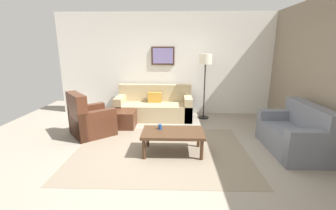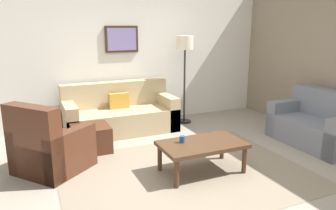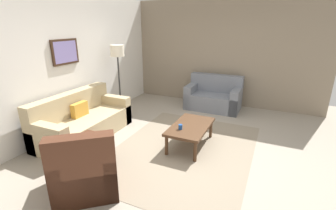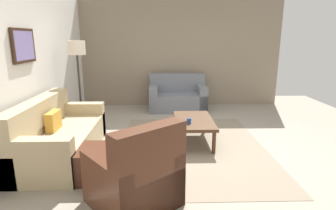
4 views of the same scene
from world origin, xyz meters
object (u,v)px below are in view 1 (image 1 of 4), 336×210
Objects in this scene: couch_loveseat at (297,136)px; lamp_standing at (205,66)px; ottoman at (124,119)px; armchair_leather at (89,121)px; framed_artwork at (163,56)px; couch_main at (155,107)px; cup at (160,127)px; coffee_table at (173,134)px.

lamp_standing is (-1.44, 1.99, 1.11)m from couch_loveseat.
lamp_standing is (2.01, 0.79, 1.21)m from ottoman.
framed_artwork is at bearing 48.71° from armchair_leather.
armchair_leather is (-1.32, -1.33, 0.01)m from couch_main.
armchair_leather is 0.66× the size of lamp_standing.
couch_loveseat is 1.24× the size of armchair_leather.
ottoman is 2.09m from framed_artwork.
cup is 0.14× the size of framed_artwork.
armchair_leather is 1.78× the size of framed_artwork.
couch_main is 1.16× the size of lamp_standing.
coffee_table is 2.51m from lamp_standing.
cup is (0.96, -1.24, 0.25)m from ottoman.
couch_main is at bearing -117.39° from framed_artwork.
framed_artwork reaches higher than ottoman.
ottoman is 6.36× the size of cup.
couch_loveseat is at bearing 3.48° from coffee_table.
ottoman is at bearing 39.38° from armchair_leather.
framed_artwork reaches higher than coffee_table.
couch_loveseat is at bearing -43.36° from framed_artwork.
couch_main is at bearing 45.30° from armchair_leather.
couch_main reaches higher than cup.
framed_artwork reaches higher than couch_main.
couch_main is 1.06m from ottoman.
couch_main is 3.14× the size of framed_artwork.
framed_artwork is at bearing 62.61° from couch_main.
lamp_standing reaches higher than couch_main.
ottoman is at bearing 160.74° from couch_loveseat.
cup is 0.05× the size of lamp_standing.
framed_artwork reaches higher than cup.
armchair_leather is at bearing 170.55° from couch_loveseat.
lamp_standing is at bearing 26.33° from armchair_leather.
lamp_standing reaches higher than coffee_table.
armchair_leather is 2.01× the size of ottoman.
cup is at bearing -24.02° from armchair_leather.
couch_loveseat is at bearing -35.91° from couch_main.
lamp_standing is at bearing 69.02° from coffee_table.
cup is (-0.24, 0.11, 0.10)m from coffee_table.
couch_main is at bearing 97.80° from cup.
cup is 2.47m from lamp_standing.
couch_main is 3.43m from couch_loveseat.
framed_artwork is at bearing 53.82° from ottoman.
coffee_table is 1.74× the size of framed_artwork.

